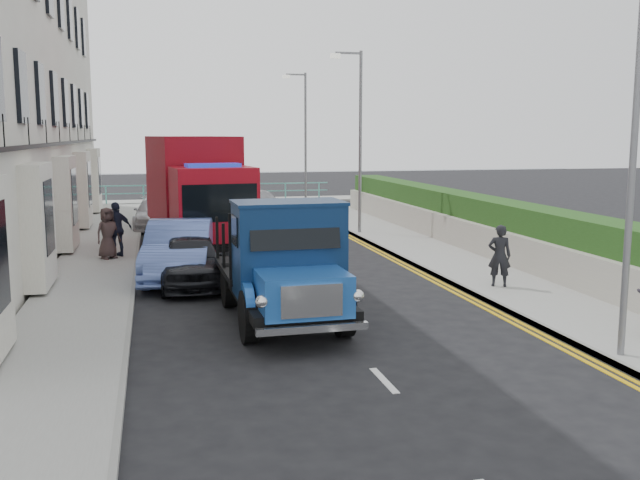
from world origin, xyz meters
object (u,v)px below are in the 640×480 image
(lamp_mid, at_px, (357,131))
(bedford_lorry, at_px, (287,271))
(parked_car_front, at_px, (191,260))
(pedestrian_east_near, at_px, (499,256))
(red_lorry, at_px, (196,189))
(lamp_far, at_px, (303,132))
(lamp_near, at_px, (628,128))

(lamp_mid, xyz_separation_m, bedford_lorry, (-5.10, -12.53, -2.82))
(bedford_lorry, xyz_separation_m, parked_car_front, (-1.68, 4.55, -0.49))
(pedestrian_east_near, bearing_deg, parked_car_front, 4.86)
(bedford_lorry, height_order, red_lorry, red_lorry)
(lamp_mid, relative_size, lamp_far, 1.00)
(lamp_near, height_order, bedford_lorry, lamp_near)
(red_lorry, xyz_separation_m, pedestrian_east_near, (6.94, -8.59, -1.14))
(bedford_lorry, distance_m, pedestrian_east_near, 6.19)
(lamp_near, height_order, pedestrian_east_near, lamp_near)
(lamp_far, xyz_separation_m, red_lorry, (-6.24, -11.79, -1.96))
(lamp_mid, distance_m, lamp_far, 10.00)
(lamp_mid, xyz_separation_m, pedestrian_east_near, (0.70, -10.38, -3.10))
(lamp_far, height_order, pedestrian_east_near, lamp_far)
(lamp_far, bearing_deg, lamp_mid, -90.00)
(lamp_near, relative_size, lamp_far, 1.00)
(lamp_far, bearing_deg, lamp_near, -90.00)
(lamp_far, relative_size, red_lorry, 0.93)
(bedford_lorry, distance_m, red_lorry, 10.83)
(parked_car_front, height_order, pedestrian_east_near, pedestrian_east_near)
(lamp_mid, height_order, bedford_lorry, lamp_mid)
(lamp_far, xyz_separation_m, parked_car_front, (-6.78, -17.98, -3.31))
(bedford_lorry, height_order, parked_car_front, bedford_lorry)
(lamp_far, bearing_deg, parked_car_front, -110.66)
(lamp_far, xyz_separation_m, bedford_lorry, (-5.10, -22.53, -2.82))
(lamp_far, relative_size, parked_car_front, 1.74)
(pedestrian_east_near, bearing_deg, red_lorry, -28.40)
(red_lorry, distance_m, parked_car_front, 6.36)
(bedford_lorry, bearing_deg, lamp_mid, 66.65)
(pedestrian_east_near, bearing_deg, lamp_mid, -63.47)
(red_lorry, height_order, pedestrian_east_near, red_lorry)
(pedestrian_east_near, bearing_deg, lamp_far, -65.36)
(bedford_lorry, relative_size, parked_car_front, 1.36)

